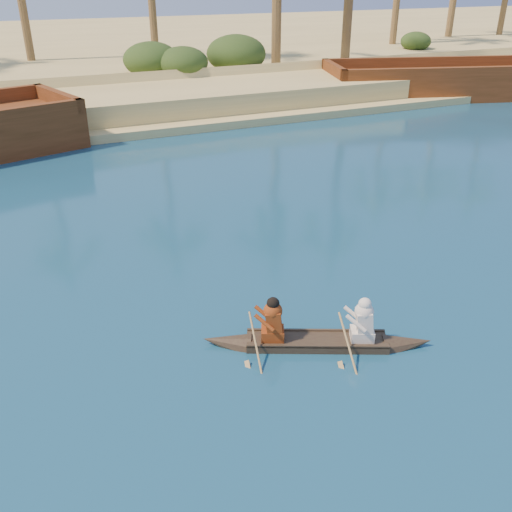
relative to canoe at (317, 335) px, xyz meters
name	(u,v)px	position (x,y,z in m)	size (l,w,h in m)	color
sandy_embankment	(57,55)	(0.13, 40.78, 0.30)	(150.00, 51.00, 1.50)	#DAC67B
shrub_cluster	(90,77)	(0.13, 25.40, 0.97)	(100.00, 6.00, 2.40)	#284017
canoe	(317,335)	(0.00, 0.00, 0.00)	(4.19, 2.35, 1.20)	#3B3220
barge_right	(444,82)	(18.47, 18.17, 0.54)	(13.84, 7.92, 2.19)	brown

